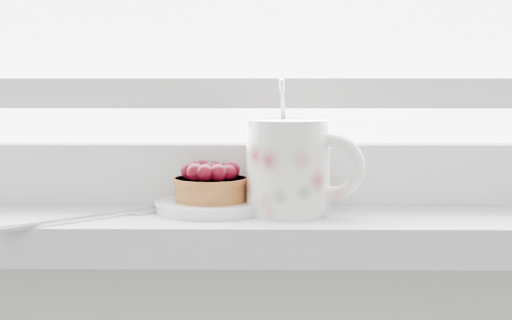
{
  "coord_description": "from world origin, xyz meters",
  "views": [
    {
      "loc": [
        0.05,
        1.12,
        1.08
      ],
      "look_at": [
        0.03,
        1.88,
        1.0
      ],
      "focal_mm": 50.0,
      "sensor_mm": 36.0,
      "label": 1
    }
  ],
  "objects_px": {
    "fork": "(96,217)",
    "saucer": "(211,206)",
    "raspberry_tart": "(210,183)",
    "floral_mug": "(291,165)"
  },
  "relations": [
    {
      "from": "saucer",
      "to": "raspberry_tart",
      "type": "bearing_deg",
      "value": -148.81
    },
    {
      "from": "raspberry_tart",
      "to": "floral_mug",
      "type": "bearing_deg",
      "value": -8.5
    },
    {
      "from": "saucer",
      "to": "floral_mug",
      "type": "height_order",
      "value": "floral_mug"
    },
    {
      "from": "raspberry_tart",
      "to": "floral_mug",
      "type": "distance_m",
      "value": 0.09
    },
    {
      "from": "fork",
      "to": "saucer",
      "type": "bearing_deg",
      "value": 21.64
    },
    {
      "from": "raspberry_tart",
      "to": "saucer",
      "type": "bearing_deg",
      "value": 31.19
    },
    {
      "from": "floral_mug",
      "to": "fork",
      "type": "relative_size",
      "value": 0.87
    },
    {
      "from": "floral_mug",
      "to": "fork",
      "type": "xyz_separation_m",
      "value": [
        -0.2,
        -0.03,
        -0.05
      ]
    },
    {
      "from": "floral_mug",
      "to": "raspberry_tart",
      "type": "bearing_deg",
      "value": 171.5
    },
    {
      "from": "saucer",
      "to": "floral_mug",
      "type": "relative_size",
      "value": 0.85
    }
  ]
}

